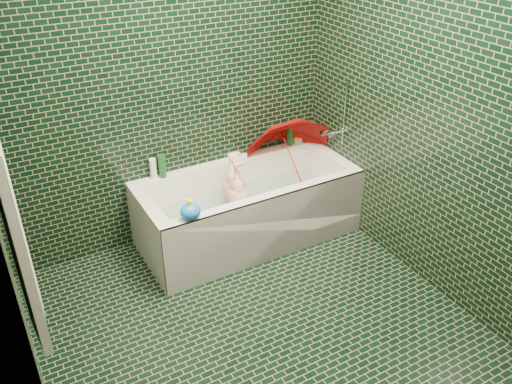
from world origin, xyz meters
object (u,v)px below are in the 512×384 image
umbrella (292,159)px  bath_toy (190,211)px  rubber_duck (297,138)px  child (241,208)px  bathtub (249,215)px

umbrella → bath_toy: size_ratio=4.15×
bath_toy → rubber_duck: bearing=13.9°
child → bath_toy: (-0.54, -0.30, 0.30)m
bathtub → bath_toy: bearing=-153.1°
child → rubber_duck: rubber_duck is taller
umbrella → bath_toy: 1.17m
umbrella → bath_toy: bearing=-142.2°
bathtub → umbrella: (0.47, 0.12, 0.33)m
child → umbrella: bearing=119.8°
umbrella → bath_toy: (-1.09, -0.43, 0.07)m
umbrella → child: bearing=-150.6°
bathtub → bath_toy: (-0.62, -0.31, 0.40)m
umbrella → rubber_duck: (0.20, 0.24, 0.05)m
child → umbrella: umbrella is taller
umbrella → bathtub: bearing=-149.9°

